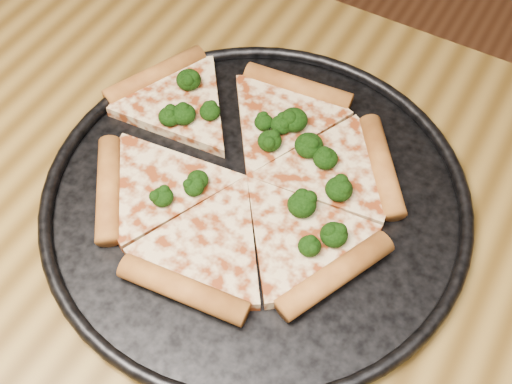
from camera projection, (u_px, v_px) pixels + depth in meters
The scene contains 4 objects.
dining_table at pixel (128, 322), 0.68m from camera, with size 1.20×0.90×0.75m.
pizza_pan at pixel (256, 197), 0.65m from camera, with size 0.41×0.41×0.02m.
pizza at pixel (243, 173), 0.65m from camera, with size 0.35×0.30×0.02m.
broccoli_florets at pixel (263, 152), 0.66m from camera, with size 0.25×0.17×0.02m.
Camera 1 is at (0.26, -0.19, 1.28)m, focal length 47.16 mm.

